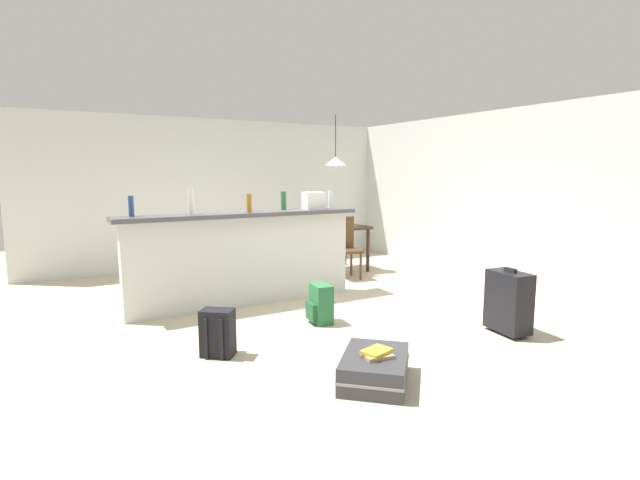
% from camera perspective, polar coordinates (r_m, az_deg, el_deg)
% --- Properties ---
extents(ground_plane, '(13.00, 13.00, 0.05)m').
position_cam_1_polar(ground_plane, '(6.03, -1.37, -7.65)').
color(ground_plane, beige).
extents(wall_back, '(6.60, 0.10, 2.50)m').
position_cam_1_polar(wall_back, '(8.61, -11.21, 5.55)').
color(wall_back, silver).
rests_on(wall_back, ground_plane).
extents(wall_right, '(0.10, 6.00, 2.50)m').
position_cam_1_polar(wall_right, '(7.94, 17.27, 5.14)').
color(wall_right, silver).
rests_on(wall_right, ground_plane).
extents(partition_half_wall, '(2.80, 0.20, 1.08)m').
position_cam_1_polar(partition_half_wall, '(5.89, -9.00, -2.47)').
color(partition_half_wall, silver).
rests_on(partition_half_wall, ground_plane).
extents(bar_countertop, '(2.96, 0.40, 0.05)m').
position_cam_1_polar(bar_countertop, '(5.81, -9.13, 3.03)').
color(bar_countertop, '#4C4C51').
rests_on(bar_countertop, partition_half_wall).
extents(bottle_blue, '(0.06, 0.06, 0.22)m').
position_cam_1_polar(bottle_blue, '(5.55, -21.52, 3.75)').
color(bottle_blue, '#284C89').
rests_on(bottle_blue, bar_countertop).
extents(bottle_white, '(0.07, 0.07, 0.30)m').
position_cam_1_polar(bottle_white, '(5.56, -15.06, 4.42)').
color(bottle_white, silver).
rests_on(bottle_white, bar_countertop).
extents(bottle_amber, '(0.06, 0.06, 0.22)m').
position_cam_1_polar(bottle_amber, '(5.74, -8.42, 4.33)').
color(bottle_amber, '#9E661E').
rests_on(bottle_amber, bar_countertop).
extents(bottle_green, '(0.07, 0.07, 0.23)m').
position_cam_1_polar(bottle_green, '(6.10, -4.35, 4.68)').
color(bottle_green, '#2D6B38').
rests_on(bottle_green, bar_countertop).
extents(bottle_clear, '(0.06, 0.06, 0.24)m').
position_cam_1_polar(bottle_clear, '(6.38, 1.23, 4.86)').
color(bottle_clear, silver).
rests_on(bottle_clear, bar_countertop).
extents(grocery_bag, '(0.26, 0.18, 0.22)m').
position_cam_1_polar(grocery_bag, '(6.22, -0.78, 4.70)').
color(grocery_bag, silver).
rests_on(grocery_bag, bar_countertop).
extents(dining_table, '(1.10, 0.80, 0.74)m').
position_cam_1_polar(dining_table, '(7.77, 1.34, 0.97)').
color(dining_table, '#332319').
rests_on(dining_table, ground_plane).
extents(dining_chair_near_partition, '(0.45, 0.45, 0.93)m').
position_cam_1_polar(dining_chair_near_partition, '(7.31, 2.91, -0.53)').
color(dining_chair_near_partition, '#4C331E').
rests_on(dining_chair_near_partition, ground_plane).
extents(pendant_lamp, '(0.34, 0.34, 0.84)m').
position_cam_1_polar(pendant_lamp, '(7.78, 1.84, 9.35)').
color(pendant_lamp, black).
extents(suitcase_flat_charcoal, '(0.83, 0.84, 0.22)m').
position_cam_1_polar(suitcase_flat_charcoal, '(3.85, 6.51, -14.90)').
color(suitcase_flat_charcoal, '#38383D').
rests_on(suitcase_flat_charcoal, ground_plane).
extents(backpack_black, '(0.34, 0.34, 0.42)m').
position_cam_1_polar(backpack_black, '(4.39, -12.01, -10.79)').
color(backpack_black, black).
rests_on(backpack_black, ground_plane).
extents(suitcase_upright_black, '(0.30, 0.47, 0.67)m').
position_cam_1_polar(suitcase_upright_black, '(5.18, 21.48, -6.80)').
color(suitcase_upright_black, black).
rests_on(suitcase_upright_black, ground_plane).
extents(backpack_green, '(0.28, 0.30, 0.42)m').
position_cam_1_polar(backpack_green, '(5.19, 0.04, -7.67)').
color(backpack_green, '#286B3D').
rests_on(backpack_green, ground_plane).
extents(book_stack, '(0.26, 0.22, 0.05)m').
position_cam_1_polar(book_stack, '(3.77, 6.82, -13.21)').
color(book_stack, tan).
rests_on(book_stack, suitcase_flat_charcoal).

